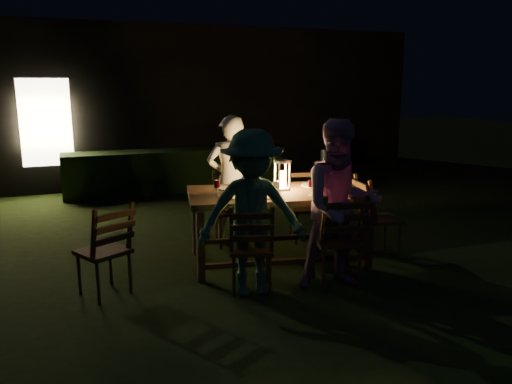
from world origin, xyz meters
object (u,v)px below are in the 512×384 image
object	(u,v)px
bottle_bucket_b	(331,153)
chair_far_right	(306,219)
chair_end	(377,231)
person_opp_right	(340,206)
chair_near_left	(251,263)
ice_bucket	(329,156)
person_house_side	(231,180)
dining_table	(279,198)
side_table	(329,167)
bottle_table	(257,180)
chair_near_right	(337,256)
chair_far_left	(232,222)
person_opp_left	(252,214)
bottle_bucket_a	(328,154)
chair_spare	(105,266)
lantern	(282,177)

from	to	relation	value
bottle_bucket_b	chair_far_right	bearing A→B (deg)	-126.17
chair_end	person_opp_right	size ratio (longest dim) A/B	0.59
chair_near_left	ice_bucket	xyz separation A→B (m)	(2.59, 3.18, 0.53)
chair_near_left	ice_bucket	size ratio (longest dim) A/B	3.22
person_house_side	person_opp_right	bearing A→B (deg)	118.76
dining_table	bottle_bucket_b	distance (m)	3.27
chair_end	side_table	xyz separation A→B (m)	(0.80, 2.72, 0.32)
dining_table	chair_far_right	world-z (taller)	chair_far_right
bottle_table	chair_near_right	bearing A→B (deg)	-58.03
chair_near_right	chair_far_left	xyz separation A→B (m)	(-0.61, 1.68, -0.02)
person_opp_left	bottle_bucket_a	bearing A→B (deg)	61.67
person_opp_left	side_table	distance (m)	4.15
dining_table	bottle_bucket_b	bearing A→B (deg)	61.29
person_opp_left	chair_far_left	bearing A→B (deg)	90.04
bottle_table	bottle_bucket_a	bearing A→B (deg)	47.69
bottle_bucket_a	bottle_bucket_b	bearing A→B (deg)	38.66
chair_spare	ice_bucket	world-z (taller)	chair_spare
person_opp_left	chair_end	bearing A→B (deg)	26.01
chair_near_left	lantern	distance (m)	1.20
chair_far_left	ice_bucket	distance (m)	2.90
chair_end	chair_spare	bearing A→B (deg)	-81.00
chair_spare	bottle_bucket_a	xyz separation A→B (m)	(3.92, 2.73, 0.57)
chair_near_left	chair_end	xyz separation A→B (m)	(1.79, 0.46, 0.02)
chair_spare	side_table	xyz separation A→B (m)	(3.97, 2.77, 0.33)
chair_far_left	chair_end	distance (m)	1.85
chair_far_left	bottle_table	size ratio (longest dim) A/B	3.49
chair_end	chair_far_left	bearing A→B (deg)	-116.82
chair_near_right	person_opp_left	size ratio (longest dim) A/B	0.63
person_opp_right	bottle_bucket_a	xyz separation A→B (m)	(1.66, 3.35, 0.01)
dining_table	bottle_table	world-z (taller)	bottle_table
bottle_bucket_a	dining_table	bearing A→B (deg)	-128.44
person_house_side	person_opp_right	world-z (taller)	person_opp_right
bottle_table	lantern	bearing A→B (deg)	-0.77
dining_table	person_opp_right	distance (m)	0.94
chair_far_left	bottle_table	world-z (taller)	bottle_table
chair_far_left	lantern	bearing A→B (deg)	122.02
chair_near_left	chair_far_left	size ratio (longest dim) A/B	0.99
chair_near_left	chair_far_right	size ratio (longest dim) A/B	1.01
person_opp_left	ice_bucket	distance (m)	4.14
ice_bucket	dining_table	bearing A→B (deg)	-128.70
ice_bucket	bottle_bucket_a	xyz separation A→B (m)	(-0.05, -0.04, 0.05)
person_opp_right	person_opp_left	xyz separation A→B (m)	(-0.89, 0.16, -0.04)
lantern	side_table	size ratio (longest dim) A/B	0.49
dining_table	chair_far_left	world-z (taller)	chair_far_left
person_house_side	person_opp_left	bearing A→B (deg)	90.00
chair_far_right	ice_bucket	world-z (taller)	chair_far_right
chair_far_left	chair_near_left	bearing A→B (deg)	87.15
bottle_bucket_b	person_opp_right	bearing A→B (deg)	-117.14
side_table	bottle_bucket_b	size ratio (longest dim) A/B	2.22
lantern	bottle_table	bearing A→B (deg)	179.23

